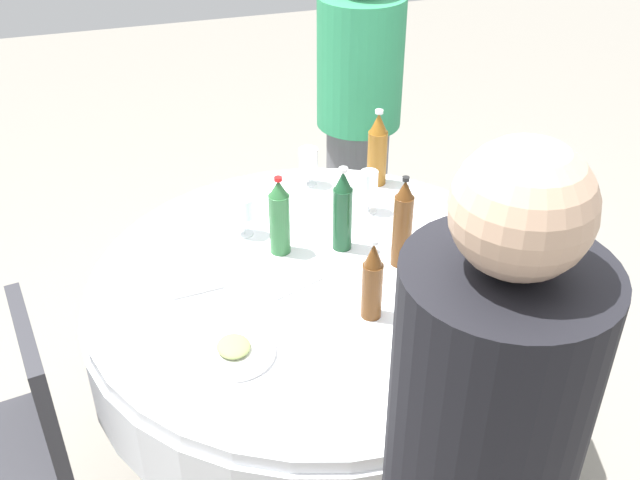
# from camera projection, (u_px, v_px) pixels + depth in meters

# --- Properties ---
(ground_plane) EXTENTS (10.00, 10.00, 0.00)m
(ground_plane) POSITION_uv_depth(u_px,v_px,m) (320.00, 443.00, 2.70)
(ground_plane) COLOR gray
(dining_table) EXTENTS (1.44, 1.44, 0.74)m
(dining_table) POSITION_uv_depth(u_px,v_px,m) (320.00, 315.00, 2.37)
(dining_table) COLOR white
(dining_table) RESTS_ON ground_plane
(bottle_dark_green_inner) EXTENTS (0.06, 0.06, 0.29)m
(bottle_dark_green_inner) POSITION_uv_depth(u_px,v_px,m) (343.00, 211.00, 2.35)
(bottle_dark_green_inner) COLOR #194728
(bottle_dark_green_inner) RESTS_ON dining_table
(bottle_brown_near) EXTENTS (0.06, 0.06, 0.31)m
(bottle_brown_near) POSITION_uv_depth(u_px,v_px,m) (402.00, 224.00, 2.28)
(bottle_brown_near) COLOR #593314
(bottle_brown_near) RESTS_ON dining_table
(bottle_amber_north) EXTENTS (0.07, 0.07, 0.29)m
(bottle_amber_north) POSITION_uv_depth(u_px,v_px,m) (377.00, 150.00, 2.71)
(bottle_amber_north) COLOR #8C5619
(bottle_amber_north) RESTS_ON dining_table
(bottle_green_mid) EXTENTS (0.07, 0.07, 0.27)m
(bottle_green_mid) POSITION_uv_depth(u_px,v_px,m) (279.00, 218.00, 2.34)
(bottle_green_mid) COLOR #2D6B38
(bottle_green_mid) RESTS_ON dining_table
(bottle_brown_right) EXTENTS (0.06, 0.06, 0.26)m
(bottle_brown_right) POSITION_uv_depth(u_px,v_px,m) (372.00, 282.00, 2.07)
(bottle_brown_right) COLOR #593314
(bottle_brown_right) RESTS_ON dining_table
(wine_glass_mid) EXTENTS (0.07, 0.07, 0.14)m
(wine_glass_mid) POSITION_uv_depth(u_px,v_px,m) (308.00, 161.00, 2.72)
(wine_glass_mid) COLOR white
(wine_glass_mid) RESTS_ON dining_table
(wine_glass_right) EXTENTS (0.06, 0.06, 0.16)m
(wine_glass_right) POSITION_uv_depth(u_px,v_px,m) (369.00, 184.00, 2.55)
(wine_glass_right) COLOR white
(wine_glass_right) RESTS_ON dining_table
(wine_glass_left) EXTENTS (0.07, 0.07, 0.14)m
(wine_glass_left) POSITION_uv_depth(u_px,v_px,m) (243.00, 209.00, 2.44)
(wine_glass_left) COLOR white
(wine_glass_left) RESTS_ON dining_table
(plate_outer) EXTENTS (0.22, 0.22, 0.04)m
(plate_outer) POSITION_uv_depth(u_px,v_px,m) (234.00, 350.00, 2.00)
(plate_outer) COLOR white
(plate_outer) RESTS_ON dining_table
(plate_front) EXTENTS (0.25, 0.25, 0.04)m
(plate_front) POSITION_uv_depth(u_px,v_px,m) (476.00, 293.00, 2.21)
(plate_front) COLOR white
(plate_front) RESTS_ON dining_table
(knife_near) EXTENTS (0.08, 0.17, 0.00)m
(knife_near) POSITION_uv_depth(u_px,v_px,m) (299.00, 288.00, 2.24)
(knife_near) COLOR silver
(knife_near) RESTS_ON dining_table
(folded_napkin) EXTENTS (0.18, 0.18, 0.02)m
(folded_napkin) POSITION_uv_depth(u_px,v_px,m) (190.00, 276.00, 2.27)
(folded_napkin) COLOR white
(folded_napkin) RESTS_ON dining_table
(person_inner) EXTENTS (0.34, 0.34, 1.53)m
(person_inner) POSITION_uv_depth(u_px,v_px,m) (358.00, 126.00, 3.06)
(person_inner) COLOR slate
(person_inner) RESTS_ON ground_plane
(chair_left) EXTENTS (0.46, 0.46, 0.87)m
(chair_left) POSITION_uv_depth(u_px,v_px,m) (13.00, 436.00, 2.05)
(chair_left) COLOR #2D2D33
(chair_left) RESTS_ON ground_plane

